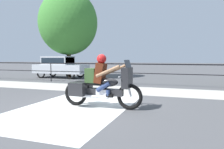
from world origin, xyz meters
TOP-DOWN VIEW (x-y plane):
  - ground_plane at (0.00, 0.00)m, footprint 120.00×120.00m
  - sidewalk_band at (0.00, 3.40)m, footprint 44.00×2.40m
  - crosswalk_band at (-0.09, -0.20)m, footprint 3.05×6.00m
  - fence_railing at (0.00, 5.40)m, footprint 36.00×0.05m
  - motorcycle at (0.63, -0.30)m, footprint 2.51×0.76m
  - parked_car at (-5.95, 7.74)m, footprint 3.96×1.62m
  - tree_behind_car at (-5.42, 8.15)m, footprint 4.35×4.35m

SIDE VIEW (x-z plane):
  - ground_plane at x=0.00m, z-range 0.00..0.00m
  - crosswalk_band at x=-0.09m, z-range 0.00..0.01m
  - sidewalk_band at x=0.00m, z-range 0.00..0.01m
  - motorcycle at x=0.63m, z-range -0.10..1.51m
  - parked_car at x=-5.95m, z-range 0.11..1.72m
  - fence_railing at x=0.00m, z-range 0.34..1.52m
  - tree_behind_car at x=-5.42m, z-range 0.85..7.35m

